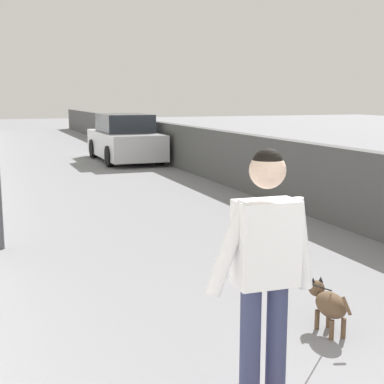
# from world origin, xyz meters

# --- Properties ---
(ground_plane) EXTENTS (80.00, 80.00, 0.00)m
(ground_plane) POSITION_xyz_m (14.00, 0.00, 0.00)
(ground_plane) COLOR gray
(fence_right) EXTENTS (48.00, 0.30, 1.28)m
(fence_right) POSITION_xyz_m (12.00, -2.94, 0.64)
(fence_right) COLOR #4C4C4C
(fence_right) RESTS_ON ground
(person_skateboarder) EXTENTS (0.24, 0.71, 1.71)m
(person_skateboarder) POSITION_xyz_m (1.68, 0.95, 1.09)
(person_skateboarder) COLOR #333859
(person_skateboarder) RESTS_ON skateboard
(dog) EXTENTS (1.36, 1.36, 1.06)m
(dog) POSITION_xyz_m (2.75, -0.28, 0.27)
(dog) COLOR brown
(dog) RESTS_ON ground
(car_near) EXTENTS (4.24, 1.80, 1.54)m
(car_near) POSITION_xyz_m (16.38, -1.79, 0.72)
(car_near) COLOR silver
(car_near) RESTS_ON ground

